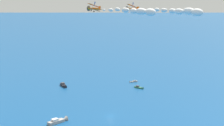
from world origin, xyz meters
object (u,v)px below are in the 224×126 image
motorboat_offshore (64,85)px  wingwalker_lead (95,3)px  motorboat_trailing (59,121)px  biplane_wingman (132,9)px  motorboat_ahead (139,88)px  biplane_lead (94,8)px  wingwalker_wingman (133,4)px  motorboat_inshore (133,81)px

motorboat_offshore → wingwalker_lead: size_ratio=5.14×
motorboat_trailing → biplane_wingman: 60.39m
motorboat_trailing → motorboat_ahead: (46.28, -54.66, -0.28)m
motorboat_offshore → motorboat_ahead: bearing=-111.2°
biplane_lead → wingwalker_lead: size_ratio=3.92×
motorboat_ahead → wingwalker_wingman: 68.75m
biplane_lead → wingwalker_lead: wingwalker_lead is taller
motorboat_ahead → motorboat_inshore: bearing=-5.6°
biplane_lead → wingwalker_wingman: bearing=-69.5°
motorboat_offshore → wingwalker_lead: bearing=-175.9°
wingwalker_lead → wingwalker_wingman: 20.78m
motorboat_inshore → motorboat_ahead: (-15.77, 1.54, 0.09)m
motorboat_inshore → biplane_wingman: size_ratio=0.76×
motorboat_inshore → wingwalker_wingman: 79.78m
motorboat_inshore → motorboat_ahead: 15.84m
wingwalker_lead → wingwalker_wingman: wingwalker_lead is taller
biplane_lead → motorboat_trailing: bearing=79.1°
biplane_lead → biplane_wingman: (7.14, -19.51, -0.69)m
motorboat_trailing → motorboat_ahead: motorboat_trailing is taller
biplane_lead → biplane_wingman: biplane_lead is taller
motorboat_ahead → wingwalker_lead: size_ratio=3.56×
motorboat_inshore → motorboat_offshore: size_ratio=0.58×
motorboat_inshore → motorboat_ahead: size_ratio=0.84×
motorboat_trailing → biplane_lead: biplane_lead is taller
wingwalker_lead → wingwalker_wingman: bearing=-69.9°
biplane_lead → wingwalker_wingman: (7.47, -19.98, 1.42)m
biplane_lead → biplane_wingman: size_ratio=1.00×
motorboat_ahead → biplane_lead: 80.10m
motorboat_inshore → motorboat_offshore: bearing=88.8°
wingwalker_lead → motorboat_trailing: bearing=80.5°
motorboat_offshore → biplane_wingman: size_ratio=1.31×
motorboat_offshore → biplane_wingman: bearing=-158.0°
motorboat_trailing → biplane_lead: 52.04m
biplane_lead → wingwalker_wingman: wingwalker_wingman is taller
motorboat_trailing → wingwalker_wingman: size_ratio=5.56×
biplane_wingman → wingwalker_wingman: bearing=-54.7°
motorboat_offshore → motorboat_ahead: size_ratio=1.44×
motorboat_offshore → wingwalker_lead: 83.72m
biplane_wingman → wingwalker_wingman: (0.33, -0.47, 2.11)m
motorboat_inshore → wingwalker_lead: 92.12m
wingwalker_wingman → biplane_lead: bearing=110.5°
motorboat_ahead → biplane_lead: bearing=141.8°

